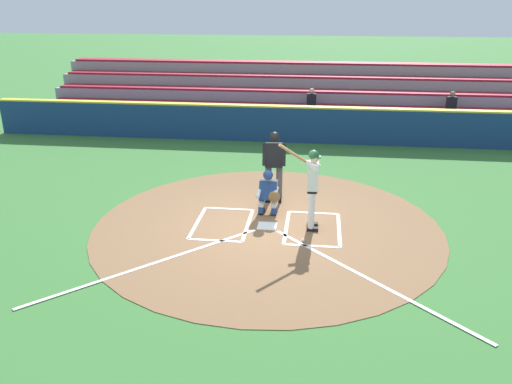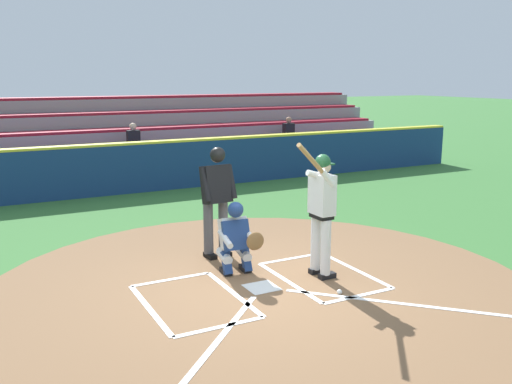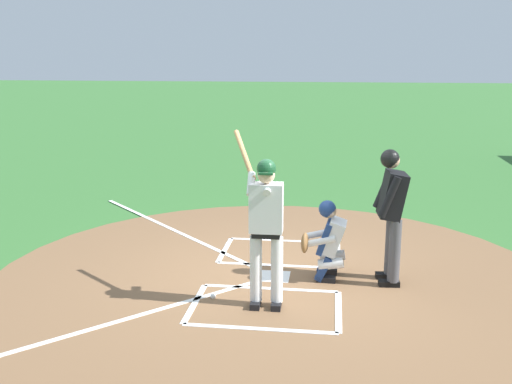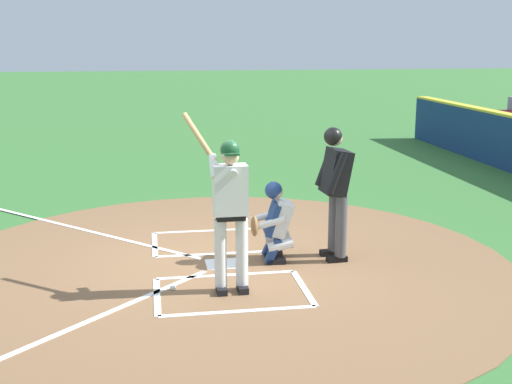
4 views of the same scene
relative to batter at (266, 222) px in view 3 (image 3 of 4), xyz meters
name	(u,v)px [view 3 (image 3 of 4)]	position (x,y,z in m)	size (l,w,h in m)	color
ground_plane	(274,277)	(1.00, -0.01, -1.10)	(120.00, 120.00, 0.00)	#387033
dirt_circle	(274,277)	(1.00, -0.01, -1.09)	(8.00, 8.00, 0.01)	brown
home_plate_and_chalk	(213,273)	(1.00, 0.87, -1.08)	(7.93, 4.91, 0.01)	white
batter	(266,222)	(0.00, 0.00, 0.00)	(0.92, 0.72, 2.13)	white
catcher	(328,239)	(1.04, -0.75, -0.51)	(0.59, 0.63, 1.13)	black
plate_umpire	(392,207)	(0.99, -1.59, -0.02)	(0.60, 0.44, 1.86)	#4C4C51
baseball	(213,296)	(0.14, 0.70, -1.06)	(0.07, 0.07, 0.07)	white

